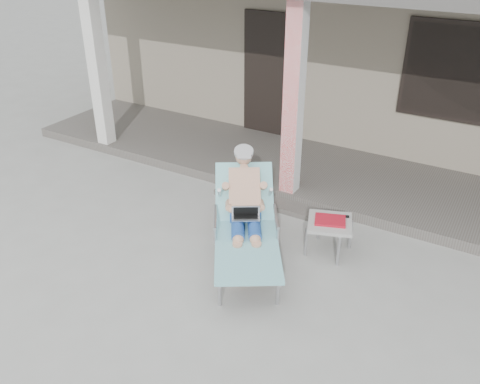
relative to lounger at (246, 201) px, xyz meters
The scene contains 6 objects.
ground 0.98m from the lounger, 103.63° to the right, with size 60.00×60.00×0.00m, color #9E9E99.
house 5.95m from the lounger, 91.45° to the left, with size 10.40×5.40×3.30m.
porch_deck 2.48m from the lounger, 93.60° to the left, with size 10.00×2.00×0.15m, color #605B56.
porch_step 1.43m from the lounger, 96.93° to the left, with size 2.00×0.30×0.07m, color #605B56.
lounger is the anchor object (origin of this frame).
side_table 1.07m from the lounger, 34.05° to the left, with size 0.65×0.65×0.46m.
Camera 1 is at (2.63, -3.77, 3.58)m, focal length 38.00 mm.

